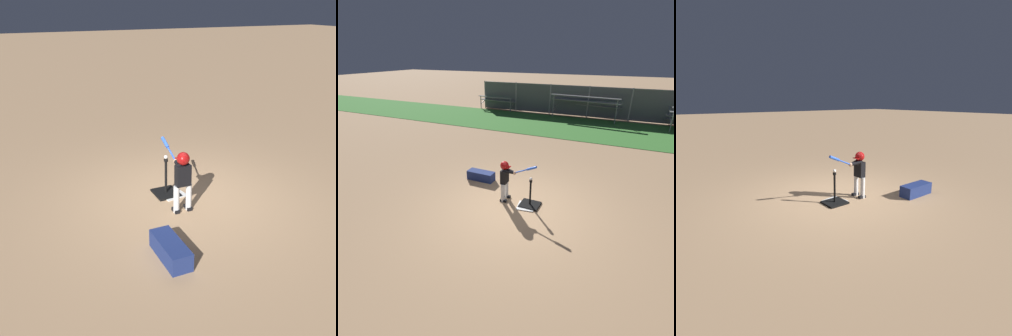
{
  "view_description": "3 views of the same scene",
  "coord_description": "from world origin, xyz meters",
  "views": [
    {
      "loc": [
        -5.86,
        3.06,
        3.43
      ],
      "look_at": [
        0.05,
        0.37,
        0.66
      ],
      "focal_mm": 42.0,
      "sensor_mm": 36.0,
      "label": 1
    },
    {
      "loc": [
        2.19,
        -5.27,
        3.64
      ],
      "look_at": [
        -0.37,
        0.3,
        0.93
      ],
      "focal_mm": 28.0,
      "sensor_mm": 36.0,
      "label": 2
    },
    {
      "loc": [
        3.54,
        4.81,
        2.28
      ],
      "look_at": [
        0.26,
        0.56,
        0.88
      ],
      "focal_mm": 28.0,
      "sensor_mm": 36.0,
      "label": 3
    }
  ],
  "objects": [
    {
      "name": "ground_plane",
      "position": [
        0.0,
        0.0,
        0.0
      ],
      "size": [
        90.0,
        90.0,
        0.0
      ],
      "primitive_type": "plane",
      "color": "tan"
    },
    {
      "name": "home_plate",
      "position": [
        0.25,
        0.19,
        0.01
      ],
      "size": [
        0.5,
        0.5,
        0.02
      ],
      "primitive_type": "cube",
      "rotation": [
        0.0,
        0.0,
        0.15
      ],
      "color": "white",
      "rests_on": "ground_plane"
    },
    {
      "name": "batting_tee",
      "position": [
        0.32,
        0.29,
        0.08
      ],
      "size": [
        0.5,
        0.45,
        0.73
      ],
      "color": "black",
      "rests_on": "ground_plane"
    },
    {
      "name": "batter_child",
      "position": [
        -0.37,
        0.3,
        0.7
      ],
      "size": [
        0.98,
        0.35,
        1.13
      ],
      "color": "silver",
      "rests_on": "ground_plane"
    },
    {
      "name": "baseball",
      "position": [
        0.32,
        0.29,
        0.76
      ],
      "size": [
        0.07,
        0.07,
        0.07
      ],
      "primitive_type": "sphere",
      "color": "white",
      "rests_on": "batting_tee"
    },
    {
      "name": "equipment_bag",
      "position": [
        -1.58,
        1.07,
        0.14
      ],
      "size": [
        0.84,
        0.32,
        0.28
      ],
      "primitive_type": "cube",
      "rotation": [
        0.0,
        0.0,
        0.0
      ],
      "color": "navy",
      "rests_on": "ground_plane"
    }
  ]
}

